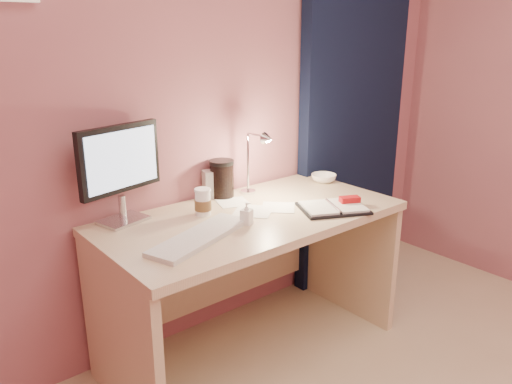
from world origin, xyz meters
TOP-DOWN VIEW (x-y plane):
  - room at (0.95, 1.69)m, footprint 3.50×3.50m
  - desk at (0.00, 1.45)m, footprint 1.40×0.70m
  - monitor at (-0.50, 1.66)m, footprint 0.40×0.19m
  - keyboard at (-0.35, 1.28)m, footprint 0.52×0.31m
  - planner at (0.34, 1.18)m, footprint 0.37×0.34m
  - paper_a at (0.15, 1.36)m, footprint 0.22×0.22m
  - paper_b at (0.03, 1.56)m, footprint 0.18×0.18m
  - paper_c at (0.02, 1.40)m, footprint 0.24×0.24m
  - coffee_cup at (-0.18, 1.51)m, footprint 0.08×0.08m
  - bowl at (0.63, 1.53)m, footprint 0.17×0.17m
  - lotion_bottle at (-0.10, 1.29)m, footprint 0.06×0.06m
  - dark_jar at (0.04, 1.67)m, footprint 0.12×0.12m
  - product_box at (0.00, 1.69)m, footprint 0.11×0.10m
  - desk_lamp at (0.17, 1.55)m, footprint 0.09×0.21m

SIDE VIEW (x-z plane):
  - desk at x=0.00m, z-range 0.14..0.87m
  - paper_b at x=0.03m, z-range 0.73..0.73m
  - paper_a at x=0.15m, z-range 0.73..0.73m
  - paper_c at x=0.02m, z-range 0.73..0.73m
  - keyboard at x=-0.35m, z-range 0.73..0.75m
  - planner at x=0.34m, z-range 0.72..0.77m
  - bowl at x=0.63m, z-range 0.73..0.77m
  - lotion_bottle at x=-0.10m, z-range 0.73..0.83m
  - coffee_cup at x=-0.18m, z-range 0.73..0.85m
  - product_box at x=0.00m, z-range 0.73..0.87m
  - dark_jar at x=0.04m, z-range 0.73..0.90m
  - desk_lamp at x=0.17m, z-range 0.77..1.10m
  - monitor at x=-0.50m, z-range 0.77..1.20m
  - room at x=0.95m, z-range -0.61..2.89m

